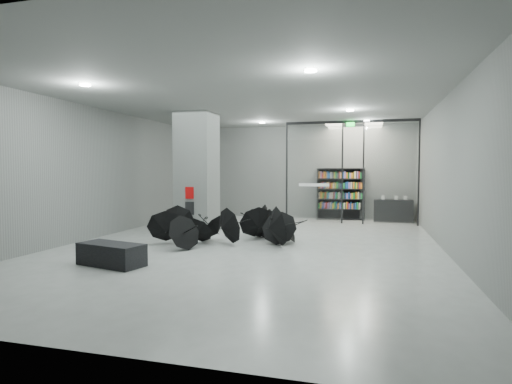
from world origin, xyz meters
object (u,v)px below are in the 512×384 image
(column, at_px, (197,173))
(bench, at_px, (111,254))
(shop_counter, at_px, (393,211))
(bookshelf, at_px, (340,194))
(umbrella_cluster, at_px, (237,232))

(column, height_order, bench, column)
(column, relative_size, bench, 2.65)
(column, bearing_deg, shop_counter, 34.45)
(column, bearing_deg, bench, -87.93)
(bookshelf, height_order, shop_counter, bookshelf)
(bookshelf, xyz_separation_m, umbrella_cluster, (-2.53, -6.34, -0.78))
(shop_counter, height_order, umbrella_cluster, umbrella_cluster)
(column, distance_m, shop_counter, 8.12)
(column, relative_size, shop_counter, 2.65)
(bench, distance_m, shop_counter, 11.58)
(shop_counter, bearing_deg, bench, -122.31)
(bench, distance_m, umbrella_cluster, 3.96)
(column, xyz_separation_m, bench, (0.19, -5.15, -1.76))
(column, bearing_deg, umbrella_cluster, -39.45)
(bookshelf, relative_size, shop_counter, 1.44)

